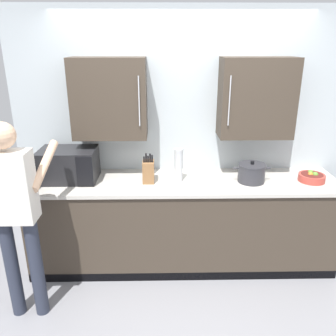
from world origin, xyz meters
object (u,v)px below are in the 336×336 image
Objects in this scene: fruit_bowl at (312,177)px; person_figure at (14,207)px; microwave_oven at (65,165)px; knife_block at (148,171)px; thermos_flask at (179,165)px; stock_pot at (251,173)px.

person_figure is at bearing -165.58° from fruit_bowl.
microwave_oven reaches higher than knife_block.
knife_block is (-0.29, -0.02, -0.06)m from thermos_flask.
microwave_oven is at bearing 177.69° from thermos_flask.
stock_pot is (-0.60, -0.00, 0.05)m from fruit_bowl.
knife_block is at bearing 179.08° from stock_pot.
thermos_flask reaches higher than knife_block.
stock_pot is at bearing -0.92° from knife_block.
person_figure reaches higher than fruit_bowl.
stock_pot is (1.81, -0.08, -0.06)m from microwave_oven.
knife_block reaches higher than fruit_bowl.
thermos_flask is 0.71m from stock_pot.
thermos_flask is at bearing -2.31° from microwave_oven.
microwave_oven is at bearing 175.80° from knife_block.
person_figure reaches higher than thermos_flask.
microwave_oven reaches higher than stock_pot.
knife_block is (0.81, -0.06, -0.05)m from microwave_oven.
microwave_oven is at bearing 178.27° from fruit_bowl.
thermos_flask reaches higher than stock_pot.
person_figure is at bearing -161.64° from stock_pot.
microwave_oven is 2.33× the size of thermos_flask.
knife_block is 1.23m from person_figure.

